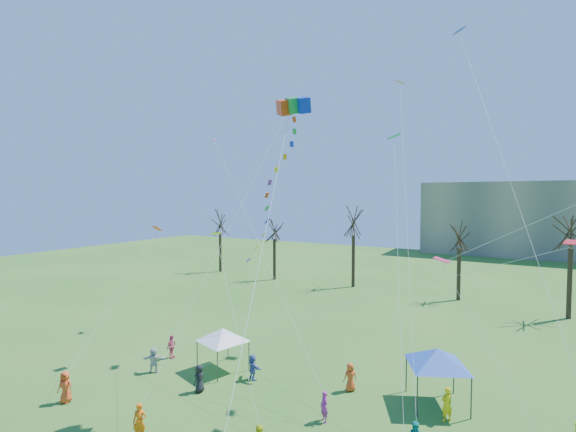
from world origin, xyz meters
The scene contains 6 objects.
bare_tree_row centered at (2.73, 35.80, 7.25)m, with size 69.80×8.84×10.84m.
big_box_kite centered at (-1.82, 5.75, 12.25)m, with size 2.98×6.74×18.66m.
canopy_tent_white centered at (-7.68, 8.12, 2.50)m, with size 3.75×3.75×2.95m.
canopy_tent_blue centered at (5.97, 10.62, 2.78)m, with size 3.97×3.97×3.28m.
festival_crowd centered at (-0.26, 4.85, 0.85)m, with size 27.04×10.73×1.85m.
small_kites_aloft centered at (0.34, 11.06, 13.73)m, with size 29.40×19.10×32.40m.
Camera 1 is at (9.71, -13.29, 12.02)m, focal length 25.00 mm.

